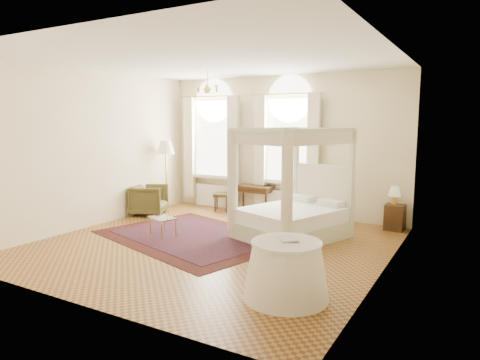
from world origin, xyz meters
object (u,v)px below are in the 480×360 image
object	(u,v)px
writing_desk	(254,190)
side_table	(286,270)
nightstand	(395,217)
armchair	(149,200)
coffee_table	(163,219)
stool	(222,196)
canopy_bed	(291,213)
floor_lamp	(166,151)

from	to	relation	value
writing_desk	side_table	xyz separation A→B (m)	(2.71, -4.26, -0.22)
nightstand	side_table	xyz separation A→B (m)	(-0.57, -4.26, 0.10)
writing_desk	armchair	bearing A→B (deg)	-146.85
coffee_table	side_table	xyz separation A→B (m)	(3.29, -1.53, 0.03)
armchair	stool	bearing A→B (deg)	-69.25
side_table	armchair	bearing A→B (deg)	149.22
nightstand	coffee_table	bearing A→B (deg)	-144.69
armchair	coffee_table	bearing A→B (deg)	-155.54
coffee_table	side_table	size ratio (longest dim) A/B	0.60
canopy_bed	side_table	size ratio (longest dim) A/B	2.15
armchair	floor_lamp	distance (m)	1.31
nightstand	floor_lamp	bearing A→B (deg)	-172.33
nightstand	coffee_table	distance (m)	4.72
writing_desk	stool	bearing A→B (deg)	-172.43
floor_lamp	coffee_table	bearing A→B (deg)	-52.36
writing_desk	coffee_table	bearing A→B (deg)	-101.88
stool	coffee_table	size ratio (longest dim) A/B	0.78
coffee_table	armchair	bearing A→B (deg)	138.93
side_table	coffee_table	bearing A→B (deg)	155.02
coffee_table	floor_lamp	distance (m)	2.78
stool	coffee_table	world-z (taller)	stool
coffee_table	stool	bearing A→B (deg)	96.20
stool	coffee_table	distance (m)	2.63
armchair	floor_lamp	size ratio (longest dim) A/B	0.45
canopy_bed	floor_lamp	xyz separation A→B (m)	(-3.76, 0.85, 1.02)
canopy_bed	writing_desk	size ratio (longest dim) A/B	2.56
nightstand	floor_lamp	world-z (taller)	floor_lamp
writing_desk	floor_lamp	distance (m)	2.42
canopy_bed	coffee_table	distance (m)	2.50
writing_desk	side_table	world-z (taller)	side_table
nightstand	floor_lamp	distance (m)	5.59
canopy_bed	side_table	world-z (taller)	canopy_bed
floor_lamp	writing_desk	bearing A→B (deg)	18.93
nightstand	writing_desk	xyz separation A→B (m)	(-3.28, 0.00, 0.31)
floor_lamp	side_table	bearing A→B (deg)	-36.19
canopy_bed	floor_lamp	size ratio (longest dim) A/B	1.33
armchair	floor_lamp	xyz separation A→B (m)	(0.00, 0.66, 1.14)
stool	coffee_table	bearing A→B (deg)	-83.80
coffee_table	side_table	world-z (taller)	side_table
armchair	side_table	bearing A→B (deg)	-145.24
canopy_bed	armchair	xyz separation A→B (m)	(-3.76, 0.20, -0.12)
canopy_bed	nightstand	xyz separation A→B (m)	(1.64, 1.58, -0.21)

